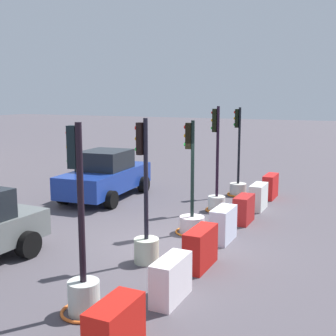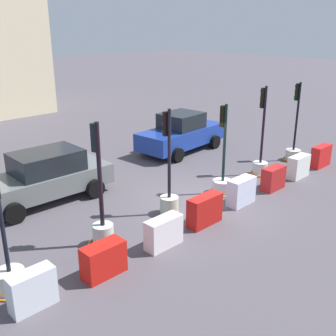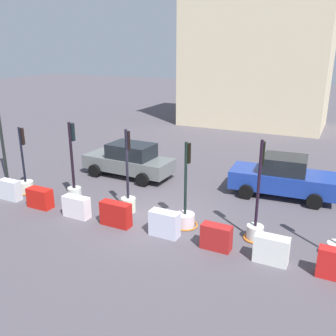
{
  "view_description": "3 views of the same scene",
  "coord_description": "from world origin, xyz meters",
  "px_view_note": "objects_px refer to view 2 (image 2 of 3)",
  "views": [
    {
      "loc": [
        -9.76,
        -4.33,
        3.79
      ],
      "look_at": [
        1.24,
        0.71,
        1.78
      ],
      "focal_mm": 47.05,
      "sensor_mm": 36.0,
      "label": 1
    },
    {
      "loc": [
        -9.33,
        -7.98,
        5.57
      ],
      "look_at": [
        -1.38,
        0.02,
        1.57
      ],
      "focal_mm": 43.44,
      "sensor_mm": 36.0,
      "label": 2
    },
    {
      "loc": [
        6.06,
        -11.16,
        6.16
      ],
      "look_at": [
        0.49,
        0.16,
        2.03
      ],
      "focal_mm": 39.53,
      "sensor_mm": 36.0,
      "label": 3
    }
  ],
  "objects_px": {
    "traffic_light_4": "(260,160)",
    "construction_barrier_0": "(32,290)",
    "construction_barrier_5": "(273,178)",
    "construction_barrier_6": "(298,167)",
    "construction_barrier_4": "(241,191)",
    "car_blue_estate": "(181,133)",
    "traffic_light_2": "(169,193)",
    "construction_barrier_7": "(321,156)",
    "construction_barrier_1": "(104,260)",
    "construction_barrier_2": "(164,232)",
    "car_grey_saloon": "(44,177)",
    "traffic_light_0": "(9,272)",
    "traffic_light_1": "(102,222)",
    "construction_barrier_3": "(205,210)",
    "traffic_light_5": "(293,148)",
    "traffic_light_3": "(223,179)"
  },
  "relations": [
    {
      "from": "traffic_light_0",
      "to": "car_blue_estate",
      "type": "relative_size",
      "value": 0.65
    },
    {
      "from": "traffic_light_0",
      "to": "car_grey_saloon",
      "type": "relative_size",
      "value": 0.64
    },
    {
      "from": "construction_barrier_3",
      "to": "traffic_light_0",
      "type": "bearing_deg",
      "value": 169.77
    },
    {
      "from": "construction_barrier_0",
      "to": "traffic_light_5",
      "type": "bearing_deg",
      "value": 5.11
    },
    {
      "from": "construction_barrier_0",
      "to": "construction_barrier_4",
      "type": "distance_m",
      "value": 7.3
    },
    {
      "from": "traffic_light_0",
      "to": "traffic_light_4",
      "type": "distance_m",
      "value": 10.2
    },
    {
      "from": "traffic_light_4",
      "to": "construction_barrier_6",
      "type": "xyz_separation_m",
      "value": [
        0.77,
        -1.22,
        -0.17
      ]
    },
    {
      "from": "traffic_light_2",
      "to": "car_blue_estate",
      "type": "height_order",
      "value": "traffic_light_2"
    },
    {
      "from": "construction_barrier_4",
      "to": "construction_barrier_2",
      "type": "bearing_deg",
      "value": -177.74
    },
    {
      "from": "traffic_light_3",
      "to": "construction_barrier_5",
      "type": "distance_m",
      "value": 1.88
    },
    {
      "from": "traffic_light_0",
      "to": "traffic_light_3",
      "type": "relative_size",
      "value": 0.94
    },
    {
      "from": "traffic_light_1",
      "to": "construction_barrier_7",
      "type": "distance_m",
      "value": 10.24
    },
    {
      "from": "traffic_light_1",
      "to": "traffic_light_0",
      "type": "bearing_deg",
      "value": -176.59
    },
    {
      "from": "construction_barrier_5",
      "to": "construction_barrier_6",
      "type": "bearing_deg",
      "value": -1.2
    },
    {
      "from": "traffic_light_4",
      "to": "traffic_light_5",
      "type": "distance_m",
      "value": 2.54
    },
    {
      "from": "construction_barrier_3",
      "to": "construction_barrier_5",
      "type": "distance_m",
      "value": 3.8
    },
    {
      "from": "traffic_light_3",
      "to": "construction_barrier_1",
      "type": "bearing_deg",
      "value": -169.35
    },
    {
      "from": "traffic_light_2",
      "to": "car_grey_saloon",
      "type": "xyz_separation_m",
      "value": [
        -2.2,
        3.62,
        0.15
      ]
    },
    {
      "from": "traffic_light_0",
      "to": "construction_barrier_3",
      "type": "distance_m",
      "value": 5.53
    },
    {
      "from": "construction_barrier_4",
      "to": "construction_barrier_5",
      "type": "height_order",
      "value": "construction_barrier_4"
    },
    {
      "from": "construction_barrier_6",
      "to": "car_blue_estate",
      "type": "relative_size",
      "value": 0.23
    },
    {
      "from": "traffic_light_4",
      "to": "car_blue_estate",
      "type": "relative_size",
      "value": 0.76
    },
    {
      "from": "construction_barrier_5",
      "to": "car_grey_saloon",
      "type": "distance_m",
      "value": 7.89
    },
    {
      "from": "traffic_light_4",
      "to": "construction_barrier_0",
      "type": "xyz_separation_m",
      "value": [
        -10.13,
        -1.15,
        -0.18
      ]
    },
    {
      "from": "traffic_light_0",
      "to": "construction_barrier_7",
      "type": "distance_m",
      "value": 12.83
    },
    {
      "from": "traffic_light_1",
      "to": "construction_barrier_3",
      "type": "height_order",
      "value": "traffic_light_1"
    },
    {
      "from": "traffic_light_1",
      "to": "construction_barrier_2",
      "type": "bearing_deg",
      "value": -48.04
    },
    {
      "from": "construction_barrier_5",
      "to": "construction_barrier_7",
      "type": "relative_size",
      "value": 0.89
    },
    {
      "from": "construction_barrier_5",
      "to": "car_blue_estate",
      "type": "relative_size",
      "value": 0.22
    },
    {
      "from": "construction_barrier_2",
      "to": "construction_barrier_4",
      "type": "xyz_separation_m",
      "value": [
        3.66,
        0.14,
        0.04
      ]
    },
    {
      "from": "construction_barrier_1",
      "to": "construction_barrier_7",
      "type": "distance_m",
      "value": 10.99
    },
    {
      "from": "traffic_light_2",
      "to": "traffic_light_4",
      "type": "height_order",
      "value": "traffic_light_4"
    },
    {
      "from": "traffic_light_0",
      "to": "construction_barrier_3",
      "type": "height_order",
      "value": "traffic_light_0"
    },
    {
      "from": "construction_barrier_1",
      "to": "car_blue_estate",
      "type": "height_order",
      "value": "car_blue_estate"
    },
    {
      "from": "construction_barrier_4",
      "to": "car_grey_saloon",
      "type": "distance_m",
      "value": 6.48
    },
    {
      "from": "construction_barrier_3",
      "to": "car_blue_estate",
      "type": "xyz_separation_m",
      "value": [
        4.88,
        5.58,
        0.4
      ]
    },
    {
      "from": "construction_barrier_0",
      "to": "construction_barrier_7",
      "type": "relative_size",
      "value": 0.88
    },
    {
      "from": "traffic_light_2",
      "to": "car_grey_saloon",
      "type": "relative_size",
      "value": 0.72
    },
    {
      "from": "traffic_light_2",
      "to": "traffic_light_3",
      "type": "bearing_deg",
      "value": -3.19
    },
    {
      "from": "traffic_light_3",
      "to": "construction_barrier_5",
      "type": "xyz_separation_m",
      "value": [
        1.55,
        -1.07,
        -0.1
      ]
    },
    {
      "from": "traffic_light_1",
      "to": "construction_barrier_1",
      "type": "distance_m",
      "value": 1.43
    },
    {
      "from": "construction_barrier_0",
      "to": "car_grey_saloon",
      "type": "xyz_separation_m",
      "value": [
        2.94,
        4.79,
        0.4
      ]
    },
    {
      "from": "construction_barrier_0",
      "to": "traffic_light_4",
      "type": "bearing_deg",
      "value": 6.47
    },
    {
      "from": "traffic_light_0",
      "to": "construction_barrier_6",
      "type": "bearing_deg",
      "value": -5.13
    },
    {
      "from": "traffic_light_3",
      "to": "car_blue_estate",
      "type": "bearing_deg",
      "value": 59.6
    },
    {
      "from": "construction_barrier_1",
      "to": "traffic_light_2",
      "type": "bearing_deg",
      "value": 20.15
    },
    {
      "from": "traffic_light_2",
      "to": "traffic_light_4",
      "type": "distance_m",
      "value": 5.0
    },
    {
      "from": "traffic_light_0",
      "to": "construction_barrier_0",
      "type": "xyz_separation_m",
      "value": [
        0.07,
        -0.92,
        -0.03
      ]
    },
    {
      "from": "traffic_light_5",
      "to": "car_blue_estate",
      "type": "relative_size",
      "value": 0.74
    },
    {
      "from": "traffic_light_5",
      "to": "construction_barrier_0",
      "type": "bearing_deg",
      "value": -174.89
    }
  ]
}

